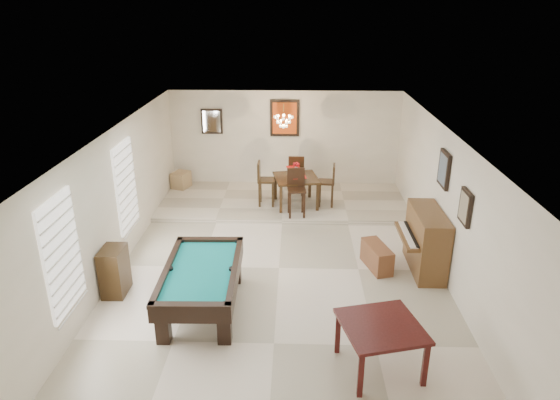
# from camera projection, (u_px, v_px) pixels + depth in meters

# --- Properties ---
(ground_plane) EXTENTS (6.00, 9.00, 0.02)m
(ground_plane) POSITION_uv_depth(u_px,v_px,m) (279.00, 268.00, 9.45)
(ground_plane) COLOR beige
(wall_back) EXTENTS (6.00, 0.04, 2.60)m
(wall_back) POSITION_uv_depth(u_px,v_px,m) (285.00, 140.00, 13.15)
(wall_back) COLOR silver
(wall_back) RESTS_ON ground_plane
(wall_front) EXTENTS (6.00, 0.04, 2.60)m
(wall_front) POSITION_uv_depth(u_px,v_px,m) (263.00, 381.00, 4.79)
(wall_front) COLOR silver
(wall_front) RESTS_ON ground_plane
(wall_left) EXTENTS (0.04, 9.00, 2.60)m
(wall_left) POSITION_uv_depth(u_px,v_px,m) (114.00, 203.00, 9.06)
(wall_left) COLOR silver
(wall_left) RESTS_ON ground_plane
(wall_right) EXTENTS (0.04, 9.00, 2.60)m
(wall_right) POSITION_uv_depth(u_px,v_px,m) (447.00, 207.00, 8.88)
(wall_right) COLOR silver
(wall_right) RESTS_ON ground_plane
(ceiling) EXTENTS (6.00, 9.00, 0.04)m
(ceiling) POSITION_uv_depth(u_px,v_px,m) (279.00, 134.00, 8.49)
(ceiling) COLOR white
(ceiling) RESTS_ON wall_back
(dining_step) EXTENTS (6.00, 2.50, 0.12)m
(dining_step) POSITION_uv_depth(u_px,v_px,m) (283.00, 201.00, 12.45)
(dining_step) COLOR beige
(dining_step) RESTS_ON ground_plane
(window_left_front) EXTENTS (0.06, 1.00, 1.70)m
(window_left_front) POSITION_uv_depth(u_px,v_px,m) (62.00, 255.00, 6.98)
(window_left_front) COLOR white
(window_left_front) RESTS_ON wall_left
(window_left_rear) EXTENTS (0.06, 1.00, 1.70)m
(window_left_rear) POSITION_uv_depth(u_px,v_px,m) (126.00, 186.00, 9.58)
(window_left_rear) COLOR white
(window_left_rear) RESTS_ON wall_left
(pool_table) EXTENTS (1.22, 2.19, 0.72)m
(pool_table) POSITION_uv_depth(u_px,v_px,m) (202.00, 289.00, 8.07)
(pool_table) COLOR black
(pool_table) RESTS_ON ground_plane
(square_table) EXTENTS (1.24, 1.24, 0.70)m
(square_table) POSITION_uv_depth(u_px,v_px,m) (380.00, 346.00, 6.75)
(square_table) COLOR black
(square_table) RESTS_ON ground_plane
(upright_piano) EXTENTS (0.78, 1.40, 1.16)m
(upright_piano) POSITION_uv_depth(u_px,v_px,m) (419.00, 241.00, 9.21)
(upright_piano) COLOR brown
(upright_piano) RESTS_ON ground_plane
(piano_bench) EXTENTS (0.54, 0.89, 0.46)m
(piano_bench) POSITION_uv_depth(u_px,v_px,m) (377.00, 257.00, 9.39)
(piano_bench) COLOR brown
(piano_bench) RESTS_ON ground_plane
(apothecary_chest) EXTENTS (0.37, 0.56, 0.84)m
(apothecary_chest) POSITION_uv_depth(u_px,v_px,m) (114.00, 271.00, 8.50)
(apothecary_chest) COLOR black
(apothecary_chest) RESTS_ON ground_plane
(dining_table) EXTENTS (1.17, 1.17, 0.82)m
(dining_table) POSITION_uv_depth(u_px,v_px,m) (296.00, 189.00, 11.95)
(dining_table) COLOR black
(dining_table) RESTS_ON dining_step
(flower_vase) EXTENTS (0.18, 0.18, 0.26)m
(flower_vase) POSITION_uv_depth(u_px,v_px,m) (296.00, 167.00, 11.75)
(flower_vase) COLOR #9E0D14
(flower_vase) RESTS_ON dining_table
(dining_chair_south) EXTENTS (0.44, 0.44, 1.09)m
(dining_chair_south) POSITION_uv_depth(u_px,v_px,m) (297.00, 193.00, 11.29)
(dining_chair_south) COLOR black
(dining_chair_south) RESTS_ON dining_step
(dining_chair_north) EXTENTS (0.39, 0.39, 1.04)m
(dining_chair_north) POSITION_uv_depth(u_px,v_px,m) (296.00, 174.00, 12.59)
(dining_chair_north) COLOR black
(dining_chair_north) RESTS_ON dining_step
(dining_chair_west) EXTENTS (0.40, 0.40, 1.07)m
(dining_chair_west) POSITION_uv_depth(u_px,v_px,m) (266.00, 184.00, 11.91)
(dining_chair_west) COLOR black
(dining_chair_west) RESTS_ON dining_step
(dining_chair_east) EXTENTS (0.41, 0.41, 1.02)m
(dining_chair_east) POSITION_uv_depth(u_px,v_px,m) (326.00, 185.00, 11.89)
(dining_chair_east) COLOR black
(dining_chair_east) RESTS_ON dining_step
(corner_bench) EXTENTS (0.50, 0.56, 0.42)m
(corner_bench) POSITION_uv_depth(u_px,v_px,m) (181.00, 180.00, 13.15)
(corner_bench) COLOR tan
(corner_bench) RESTS_ON dining_step
(chandelier) EXTENTS (0.44, 0.44, 0.60)m
(chandelier) POSITION_uv_depth(u_px,v_px,m) (284.00, 117.00, 11.61)
(chandelier) COLOR #FFE5B2
(chandelier) RESTS_ON ceiling
(back_painting) EXTENTS (0.75, 0.06, 0.95)m
(back_painting) POSITION_uv_depth(u_px,v_px,m) (285.00, 118.00, 12.89)
(back_painting) COLOR #D84C14
(back_painting) RESTS_ON wall_back
(back_mirror) EXTENTS (0.55, 0.06, 0.65)m
(back_mirror) POSITION_uv_depth(u_px,v_px,m) (212.00, 121.00, 12.98)
(back_mirror) COLOR white
(back_mirror) RESTS_ON wall_back
(right_picture_upper) EXTENTS (0.06, 0.55, 0.65)m
(right_picture_upper) POSITION_uv_depth(u_px,v_px,m) (444.00, 169.00, 8.94)
(right_picture_upper) COLOR slate
(right_picture_upper) RESTS_ON wall_right
(right_picture_lower) EXTENTS (0.06, 0.45, 0.55)m
(right_picture_lower) POSITION_uv_depth(u_px,v_px,m) (465.00, 207.00, 7.81)
(right_picture_lower) COLOR gray
(right_picture_lower) RESTS_ON wall_right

